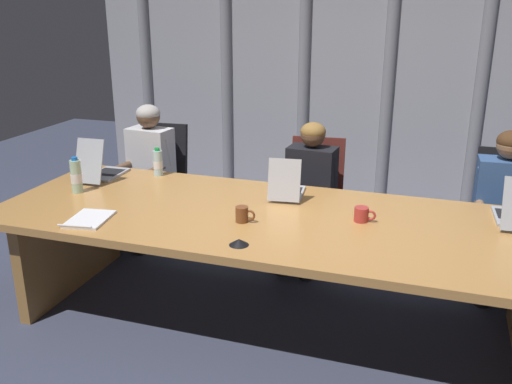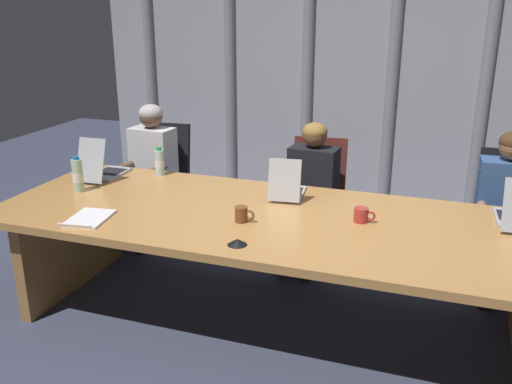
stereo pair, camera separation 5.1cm
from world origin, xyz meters
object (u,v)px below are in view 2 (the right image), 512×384
Objects in this scene: spiral_notepad at (89,218)px; laptop_left_end at (104,169)px; person_left_mid at (309,186)px; coffee_mug_far at (242,214)px; conference_mic_left_side at (237,242)px; office_chair_left_mid at (316,214)px; coffee_mug_near at (362,215)px; person_center at (507,203)px; person_left_end at (148,165)px; office_chair_center at (503,236)px; laptop_left_mid at (287,189)px; office_chair_left_end at (161,194)px; water_bottle_secondary at (160,163)px; water_bottle_primary at (78,176)px.

laptop_left_end is at bearing 109.53° from spiral_notepad.
coffee_mug_far is (-0.14, -1.10, 0.15)m from person_left_mid.
office_chair_left_mid is at bearing 87.40° from conference_mic_left_side.
coffee_mug_near is 0.81m from conference_mic_left_side.
person_center reaches higher than coffee_mug_far.
person_left_end is at bearing -92.06° from person_center.
office_chair_center is 8.83× the size of conference_mic_left_side.
conference_mic_left_side is (-0.07, -1.59, 0.41)m from office_chair_left_mid.
laptop_left_end is at bearing 84.12° from laptop_left_mid.
office_chair_left_end is 7.91× the size of coffee_mug_far.
laptop_left_mid is at bearing -90.63° from laptop_left_end.
office_chair_left_end reaches higher than spiral_notepad.
office_chair_left_mid is at bearing 27.69° from water_bottle_secondary.
office_chair_left_end is 2.12m from conference_mic_left_side.
office_chair_left_end is at bearing 94.83° from spiral_notepad.
laptop_left_mid is at bearing -8.98° from office_chair_left_mid.
person_left_mid is 1.43m from conference_mic_left_side.
spiral_notepad is at bearing 21.54° from person_left_end.
laptop_left_mid is (1.43, 0.03, -0.01)m from laptop_left_end.
laptop_left_end is 0.47× the size of office_chair_center.
person_left_end is 1.42m from person_left_mid.
person_left_mid is 4.46× the size of water_bottle_primary.
water_bottle_primary is 2.29× the size of conference_mic_left_side.
coffee_mug_near is 1.65m from spiral_notepad.
water_bottle_secondary reaches higher than office_chair_left_mid.
person_center is 2.81m from spiral_notepad.
office_chair_center is at bearing 84.04° from office_chair_left_mid.
coffee_mug_near is (0.51, -1.03, 0.43)m from office_chair_left_mid.
office_chair_left_end is 1.83m from coffee_mug_far.
office_chair_left_mid reaches higher than coffee_mug_near.
water_bottle_primary is at bearing 123.26° from spiral_notepad.
water_bottle_primary is 0.63m from water_bottle_secondary.
office_chair_center is 2.93m from spiral_notepad.
office_chair_center is 0.34m from person_center.
office_chair_left_mid is 1.88m from water_bottle_primary.
person_left_mid reaches higher than conference_mic_left_side.
water_bottle_secondary is at bearing -68.35° from office_chair_left_mid.
office_chair_left_mid is at bearing -98.47° from person_center.
conference_mic_left_side is (-0.03, -0.85, -0.04)m from laptop_left_mid.
water_bottle_primary is (-1.44, -1.11, 0.50)m from office_chair_left_mid.
coffee_mug_near is at bearing -125.06° from laptop_left_mid.
laptop_left_end reaches higher than spiral_notepad.
spiral_notepad is at bearing -32.15° from person_left_mid.
office_chair_left_mid is 3.78× the size of water_bottle_primary.
person_center is 3.47× the size of spiral_notepad.
laptop_left_end is at bearing -153.05° from water_bottle_secondary.
office_chair_center is at bearing 99.03° from person_left_end.
coffee_mug_far is (-0.17, -1.26, 0.44)m from office_chair_left_mid.
office_chair_left_end is at bearing -91.98° from person_left_mid.
person_left_end is 0.57m from water_bottle_secondary.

